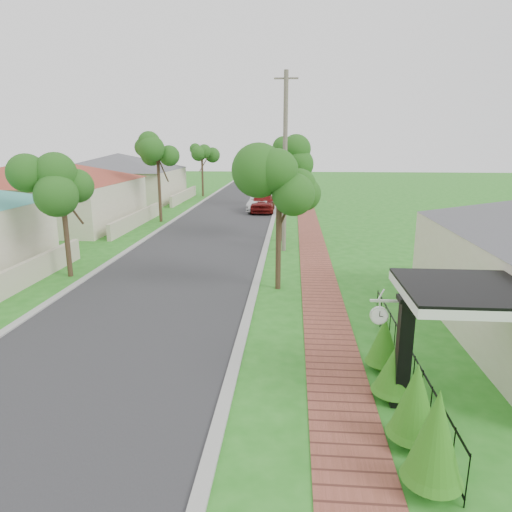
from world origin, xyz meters
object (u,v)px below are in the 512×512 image
at_px(porch_post, 403,357).
at_px(station_clock, 380,314).
at_px(parked_car_red, 263,202).
at_px(parked_car_white, 261,203).
at_px(utility_pole, 285,163).
at_px(near_tree, 279,186).

distance_m(porch_post, station_clock, 1.04).
height_order(parked_car_red, parked_car_white, parked_car_red).
relative_size(parked_car_red, utility_pole, 0.52).
bearing_deg(porch_post, utility_pole, 101.27).
bearing_deg(station_clock, utility_pole, 99.66).
relative_size(parked_car_red, station_clock, 7.08).
distance_m(parked_car_red, parked_car_white, 0.26).
height_order(parked_car_red, station_clock, station_clock).
bearing_deg(utility_pole, station_clock, -80.34).
bearing_deg(parked_car_red, near_tree, -85.03).
relative_size(porch_post, parked_car_red, 0.53).
bearing_deg(station_clock, near_tree, 108.22).
bearing_deg(parked_car_red, utility_pole, -82.10).
distance_m(parked_car_red, utility_pole, 14.45).
xyz_separation_m(porch_post, station_clock, (-0.49, 0.40, 0.83)).
height_order(porch_post, utility_pole, utility_pole).
xyz_separation_m(parked_car_white, station_clock, (4.63, -28.11, 1.22)).
bearing_deg(porch_post, parked_car_red, 99.87).
height_order(parked_car_white, near_tree, near_tree).
bearing_deg(near_tree, parked_car_red, 95.45).
height_order(porch_post, parked_car_red, porch_post).
distance_m(near_tree, utility_pole, 6.58).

